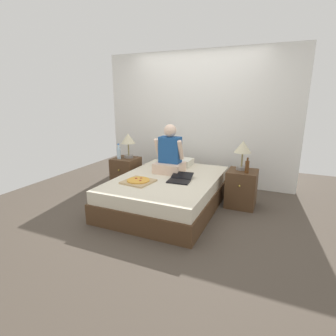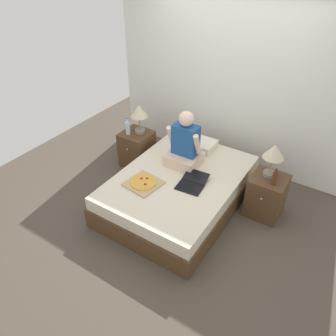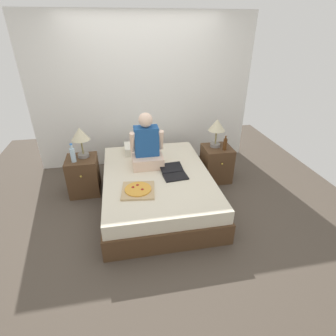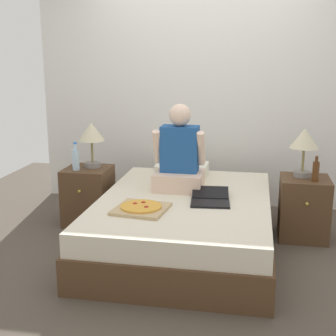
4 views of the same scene
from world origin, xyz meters
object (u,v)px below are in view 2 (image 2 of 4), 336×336
laptop (192,184)px  lamp_on_right_nightstand (274,154)px  lamp_on_left_nightstand (139,113)px  person_seated (185,146)px  nightstand_left (137,149)px  water_bottle (128,128)px  nightstand_right (266,196)px  beer_bottle (275,178)px  bed (179,190)px  pizza_box (143,183)px

laptop → lamp_on_right_nightstand: bearing=36.3°
lamp_on_left_nightstand → person_seated: person_seated is taller
person_seated → laptop: (0.32, -0.37, -0.27)m
nightstand_left → water_bottle: 0.42m
nightstand_left → lamp_on_left_nightstand: (0.04, 0.05, 0.61)m
nightstand_right → beer_bottle: beer_bottle is taller
bed → water_bottle: bearing=162.5°
water_bottle → laptop: water_bottle is taller
bed → lamp_on_left_nightstand: (-1.01, 0.50, 0.67)m
person_seated → beer_bottle: bearing=2.9°
nightstand_left → lamp_on_left_nightstand: lamp_on_left_nightstand is taller
nightstand_left → water_bottle: bearing=-131.7°
bed → nightstand_left: nightstand_left is taller
water_bottle → lamp_on_right_nightstand: 2.17m
lamp_on_left_nightstand → nightstand_left: bearing=-128.6°
nightstand_right → pizza_box: size_ratio=1.29×
person_seated → pizza_box: bearing=-106.0°
lamp_on_left_nightstand → beer_bottle: 2.15m
pizza_box → person_seated: bearing=74.0°
nightstand_right → lamp_on_left_nightstand: bearing=178.6°
water_bottle → laptop: size_ratio=0.62×
nightstand_right → lamp_on_right_nightstand: bearing=120.9°
water_bottle → beer_bottle: bearing=-0.3°
nightstand_right → laptop: 1.00m
nightstand_left → pizza_box: bearing=-48.2°
water_bottle → lamp_on_right_nightstand: size_ratio=0.61×
person_seated → nightstand_left: bearing=170.4°
pizza_box → nightstand_left: bearing=131.8°
nightstand_left → beer_bottle: bearing=-2.6°
nightstand_left → beer_bottle: beer_bottle is taller
person_seated → pizza_box: size_ratio=1.75×
lamp_on_right_nightstand → beer_bottle: bearing=-56.3°
lamp_on_right_nightstand → beer_bottle: lamp_on_right_nightstand is taller
lamp_on_left_nightstand → laptop: size_ratio=1.02×
bed → nightstand_right: bearing=23.0°
lamp_on_left_nightstand → nightstand_right: 2.15m
nightstand_left → person_seated: size_ratio=0.74×
laptop → pizza_box: bearing=-148.6°
nightstand_left → pizza_box: (0.76, -0.85, 0.20)m
beer_bottle → lamp_on_right_nightstand: bearing=123.7°
nightstand_right → pizza_box: 1.60m
nightstand_left → lamp_on_right_nightstand: (2.07, 0.05, 0.61)m
nightstand_right → lamp_on_right_nightstand: (-0.03, 0.05, 0.61)m
bed → laptop: 0.35m
bed → beer_bottle: beer_bottle is taller
beer_bottle → laptop: size_ratio=0.52×
lamp_on_right_nightstand → laptop: 1.07m
lamp_on_right_nightstand → nightstand_left: bearing=-178.6°
bed → person_seated: 0.60m
lamp_on_left_nightstand → laptop: lamp_on_left_nightstand is taller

